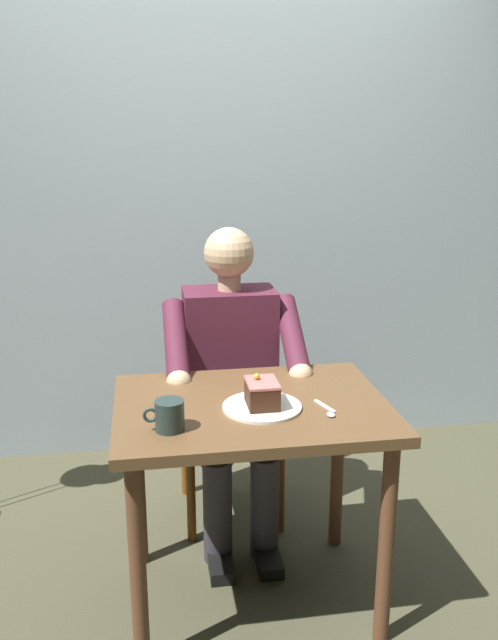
{
  "coord_description": "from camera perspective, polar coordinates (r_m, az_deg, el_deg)",
  "views": [
    {
      "loc": [
        0.32,
        1.96,
        1.58
      ],
      "look_at": [
        -0.01,
        -0.1,
        0.99
      ],
      "focal_mm": 37.21,
      "sensor_mm": 36.0,
      "label": 1
    }
  ],
  "objects": [
    {
      "name": "chair",
      "position": [
        2.82,
        -1.88,
        -6.63
      ],
      "size": [
        0.42,
        0.42,
        0.9
      ],
      "color": "brown",
      "rests_on": "ground"
    },
    {
      "name": "coffee_cup",
      "position": [
        1.96,
        -6.89,
        -8.1
      ],
      "size": [
        0.12,
        0.09,
        0.09
      ],
      "color": "#263532",
      "rests_on": "dining_table"
    },
    {
      "name": "dessert_plate",
      "position": [
        2.11,
        1.13,
        -7.48
      ],
      "size": [
        0.25,
        0.25,
        0.01
      ],
      "primitive_type": "cylinder",
      "color": "white",
      "rests_on": "dining_table"
    },
    {
      "name": "seated_person",
      "position": [
        2.61,
        -1.42,
        -5.21
      ],
      "size": [
        0.53,
        0.58,
        1.23
      ],
      "color": "#501E31",
      "rests_on": "ground"
    },
    {
      "name": "ground_plane",
      "position": [
        2.53,
        0.2,
        -22.68
      ],
      "size": [
        14.0,
        14.0,
        0.0
      ],
      "primitive_type": "plane",
      "color": "#464430"
    },
    {
      "name": "dessert_spoon",
      "position": [
        2.1,
        6.82,
        -7.75
      ],
      "size": [
        0.05,
        0.14,
        0.01
      ],
      "color": "silver",
      "rests_on": "dining_table"
    },
    {
      "name": "cake_slice",
      "position": [
        2.09,
        1.13,
        -6.32
      ],
      "size": [
        0.1,
        0.13,
        0.1
      ],
      "color": "#3C2114",
      "rests_on": "dessert_plate"
    },
    {
      "name": "cafe_rear_panel",
      "position": [
        3.26,
        -3.55,
        14.45
      ],
      "size": [
        6.4,
        0.12,
        3.0
      ],
      "primitive_type": "cube",
      "color": "#A1B2BE",
      "rests_on": "ground"
    },
    {
      "name": "dining_table",
      "position": [
        2.2,
        0.22,
        -9.81
      ],
      "size": [
        0.88,
        0.65,
        0.74
      ],
      "color": "brown",
      "rests_on": "ground"
    }
  ]
}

